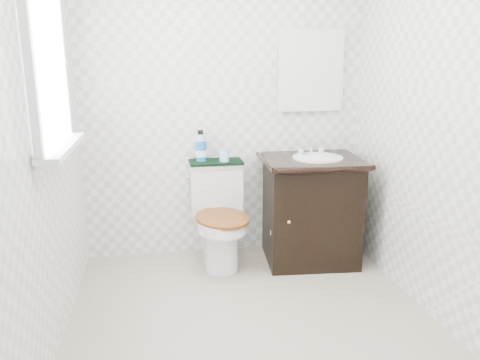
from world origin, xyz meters
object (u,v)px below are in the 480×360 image
object	(u,v)px
toilet	(219,221)
trash_bin	(285,247)
vanity	(311,207)
mouthwash_bottle	(201,147)
cup	(224,155)

from	to	relation	value
toilet	trash_bin	xyz separation A→B (m)	(0.48, -0.17, -0.18)
vanity	mouthwash_bottle	distance (m)	0.97
toilet	cup	size ratio (longest dim) A/B	8.24
trash_bin	cup	bearing A→B (deg)	148.16
toilet	vanity	distance (m)	0.72
vanity	trash_bin	size ratio (longest dim) A/B	2.94
vanity	cup	xyz separation A→B (m)	(-0.65, 0.16, 0.40)
vanity	cup	distance (m)	0.78
trash_bin	cup	size ratio (longest dim) A/B	3.36
toilet	cup	world-z (taller)	cup
cup	vanity	bearing A→B (deg)	-13.59
toilet	vanity	size ratio (longest dim) A/B	0.83
vanity	trash_bin	world-z (taller)	vanity
cup	mouthwash_bottle	bearing A→B (deg)	162.27
vanity	toilet	bearing A→B (deg)	174.70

